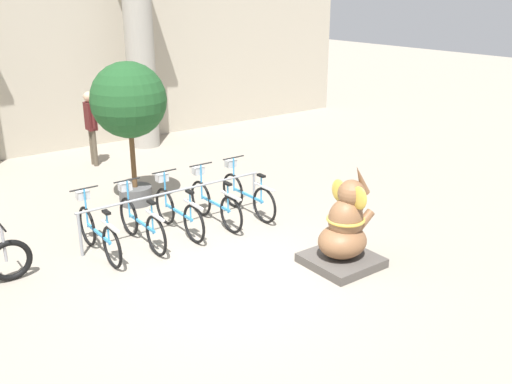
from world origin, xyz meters
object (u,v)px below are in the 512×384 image
object	(u,v)px
bicycle_1	(141,221)
bicycle_4	(247,194)
person_pedestrian	(91,121)
bicycle_2	(178,211)
bicycle_3	(214,202)
elephant_statue	(345,232)
potted_tree	(129,105)
bicycle_0	(98,232)

from	to	relation	value
bicycle_1	bicycle_4	world-z (taller)	same
bicycle_4	person_pedestrian	world-z (taller)	person_pedestrian
bicycle_2	person_pedestrian	distance (m)	4.89
bicycle_1	bicycle_3	xyz separation A→B (m)	(1.49, 0.03, 0.00)
bicycle_3	person_pedestrian	bearing A→B (deg)	94.51
bicycle_2	person_pedestrian	size ratio (longest dim) A/B	0.95
person_pedestrian	bicycle_3	bearing A→B (deg)	-85.49
bicycle_1	bicycle_2	size ratio (longest dim) A/B	1.00
bicycle_4	elephant_statue	world-z (taller)	elephant_statue
bicycle_4	potted_tree	world-z (taller)	potted_tree
bicycle_0	bicycle_2	size ratio (longest dim) A/B	1.00
bicycle_2	person_pedestrian	world-z (taller)	person_pedestrian
bicycle_3	person_pedestrian	world-z (taller)	person_pedestrian
bicycle_4	person_pedestrian	bearing A→B (deg)	103.13
bicycle_0	bicycle_1	bearing A→B (deg)	-1.76
bicycle_2	bicycle_3	distance (m)	0.75
elephant_statue	bicycle_0	bearing A→B (deg)	138.58
bicycle_4	potted_tree	size ratio (longest dim) A/B	0.60
bicycle_1	person_pedestrian	size ratio (longest dim) A/B	0.95
bicycle_0	bicycle_2	xyz separation A→B (m)	(1.49, 0.04, 0.00)
elephant_statue	bicycle_4	bearing A→B (deg)	89.50
bicycle_3	bicycle_4	distance (m)	0.75
elephant_statue	potted_tree	distance (m)	4.89
person_pedestrian	bicycle_4	bearing A→B (deg)	-76.87
bicycle_4	elephant_statue	size ratio (longest dim) A/B	1.06
bicycle_2	elephant_statue	xyz separation A→B (m)	(1.47, -2.66, 0.14)
person_pedestrian	bicycle_2	bearing A→B (deg)	-94.32
bicycle_0	bicycle_3	distance (m)	2.24
bicycle_1	potted_tree	xyz separation A→B (m)	(0.77, 1.84, 1.61)
bicycle_2	person_pedestrian	bearing A→B (deg)	85.68
bicycle_1	person_pedestrian	distance (m)	5.06
bicycle_4	bicycle_3	bearing A→B (deg)	-179.22
bicycle_1	bicycle_3	world-z (taller)	same
bicycle_0	elephant_statue	xyz separation A→B (m)	(2.97, -2.62, 0.14)
bicycle_4	bicycle_1	bearing A→B (deg)	-179.00
bicycle_0	person_pedestrian	distance (m)	5.25
bicycle_3	bicycle_2	bearing A→B (deg)	177.49
person_pedestrian	potted_tree	xyz separation A→B (m)	(-0.34, -3.04, 0.91)
bicycle_2	bicycle_4	size ratio (longest dim) A/B	1.00
bicycle_2	bicycle_1	bearing A→B (deg)	-175.28
bicycle_1	elephant_statue	size ratio (longest dim) A/B	1.06
bicycle_3	elephant_statue	world-z (taller)	elephant_statue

